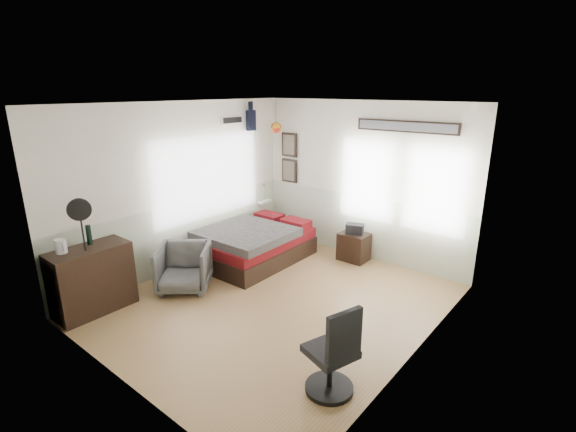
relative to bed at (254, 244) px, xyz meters
The scene contains 12 objects.
ground_plane 1.58m from the bed, 35.46° to the right, with size 4.00×4.50×0.01m, color #A27D47.
room_shell 1.91m from the bed, 30.99° to the right, with size 4.02×4.52×2.71m.
wall_decor 2.10m from the bed, 81.50° to the left, with size 3.55×1.32×1.44m.
bed is the anchor object (origin of this frame).
dresser 2.66m from the bed, 100.38° to the right, with size 0.48×1.00×0.90m, color black.
armchair 1.45m from the bed, 92.00° to the right, with size 0.73×0.75×0.68m, color #555555.
nightstand 1.73m from the bed, 39.46° to the left, with size 0.49×0.39×0.49m, color black.
task_chair 3.49m from the bed, 33.67° to the right, with size 0.54×0.54×0.97m.
kettle 3.03m from the bed, 100.91° to the right, with size 0.16×0.14×0.18m.
bottle 2.69m from the bed, 102.92° to the right, with size 0.07×0.07×0.27m, color black.
stand_fan 2.93m from the bed, 98.52° to the right, with size 0.18×0.27×0.70m.
black_bag 1.75m from the bed, 39.46° to the left, with size 0.29×0.19×0.17m, color black.
Camera 1 is at (3.46, -3.96, 2.89)m, focal length 26.00 mm.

